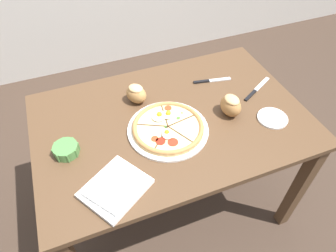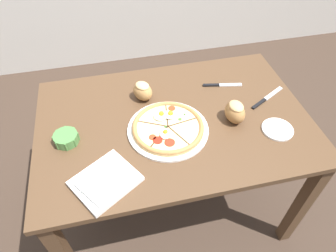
{
  "view_description": "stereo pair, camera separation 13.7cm",
  "coord_description": "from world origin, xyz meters",
  "px_view_note": "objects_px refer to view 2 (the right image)",
  "views": [
    {
      "loc": [
        -0.39,
        -0.95,
        1.8
      ],
      "look_at": [
        -0.05,
        -0.07,
        0.81
      ],
      "focal_mm": 32.0,
      "sensor_mm": 36.0,
      "label": 1
    },
    {
      "loc": [
        -0.26,
        -0.99,
        1.8
      ],
      "look_at": [
        -0.05,
        -0.07,
        0.81
      ],
      "focal_mm": 32.0,
      "sensor_mm": 36.0,
      "label": 2
    }
  ],
  "objects_px": {
    "side_saucer": "(277,129)",
    "bread_piece_near": "(143,91)",
    "pizza": "(168,128)",
    "dining_table": "(174,134)",
    "knife_main": "(267,98)",
    "bread_piece_mid": "(235,112)",
    "knife_spare": "(222,85)",
    "napkin_folded": "(105,180)",
    "ramekin_bowl": "(66,138)"
  },
  "relations": [
    {
      "from": "knife_spare",
      "to": "side_saucer",
      "type": "bearing_deg",
      "value": -58.57
    },
    {
      "from": "bread_piece_near",
      "to": "knife_spare",
      "type": "relative_size",
      "value": 0.65
    },
    {
      "from": "dining_table",
      "to": "bread_piece_mid",
      "type": "height_order",
      "value": "bread_piece_mid"
    },
    {
      "from": "dining_table",
      "to": "knife_main",
      "type": "relative_size",
      "value": 5.83
    },
    {
      "from": "bread_piece_near",
      "to": "side_saucer",
      "type": "xyz_separation_m",
      "value": [
        0.57,
        -0.36,
        -0.05
      ]
    },
    {
      "from": "dining_table",
      "to": "bread_piece_mid",
      "type": "distance_m",
      "value": 0.33
    },
    {
      "from": "knife_main",
      "to": "ramekin_bowl",
      "type": "bearing_deg",
      "value": 155.26
    },
    {
      "from": "knife_main",
      "to": "side_saucer",
      "type": "relative_size",
      "value": 1.55
    },
    {
      "from": "side_saucer",
      "to": "bread_piece_mid",
      "type": "bearing_deg",
      "value": 148.09
    },
    {
      "from": "bread_piece_near",
      "to": "dining_table",
      "type": "bearing_deg",
      "value": -56.6
    },
    {
      "from": "pizza",
      "to": "knife_main",
      "type": "distance_m",
      "value": 0.56
    },
    {
      "from": "dining_table",
      "to": "knife_spare",
      "type": "relative_size",
      "value": 6.21
    },
    {
      "from": "dining_table",
      "to": "bread_piece_mid",
      "type": "relative_size",
      "value": 10.32
    },
    {
      "from": "bread_piece_near",
      "to": "knife_spare",
      "type": "height_order",
      "value": "bread_piece_near"
    },
    {
      "from": "bread_piece_near",
      "to": "side_saucer",
      "type": "bearing_deg",
      "value": -32.19
    },
    {
      "from": "napkin_folded",
      "to": "bread_piece_mid",
      "type": "height_order",
      "value": "bread_piece_mid"
    },
    {
      "from": "pizza",
      "to": "napkin_folded",
      "type": "height_order",
      "value": "pizza"
    },
    {
      "from": "pizza",
      "to": "side_saucer",
      "type": "xyz_separation_m",
      "value": [
        0.5,
        -0.11,
        -0.01
      ]
    },
    {
      "from": "pizza",
      "to": "ramekin_bowl",
      "type": "xyz_separation_m",
      "value": [
        -0.46,
        0.03,
        0.01
      ]
    },
    {
      "from": "ramekin_bowl",
      "to": "knife_main",
      "type": "bearing_deg",
      "value": 3.98
    },
    {
      "from": "pizza",
      "to": "bread_piece_near",
      "type": "xyz_separation_m",
      "value": [
        -0.07,
        0.25,
        0.03
      ]
    },
    {
      "from": "ramekin_bowl",
      "to": "bread_piece_near",
      "type": "bearing_deg",
      "value": 29.16
    },
    {
      "from": "bread_piece_near",
      "to": "knife_spare",
      "type": "xyz_separation_m",
      "value": [
        0.43,
        0.01,
        -0.05
      ]
    },
    {
      "from": "bread_piece_mid",
      "to": "dining_table",
      "type": "bearing_deg",
      "value": 165.9
    },
    {
      "from": "napkin_folded",
      "to": "knife_main",
      "type": "height_order",
      "value": "napkin_folded"
    },
    {
      "from": "napkin_folded",
      "to": "bread_piece_mid",
      "type": "bearing_deg",
      "value": 19.12
    },
    {
      "from": "side_saucer",
      "to": "knife_spare",
      "type": "bearing_deg",
      "value": 110.63
    },
    {
      "from": "dining_table",
      "to": "pizza",
      "type": "xyz_separation_m",
      "value": [
        -0.05,
        -0.07,
        0.13
      ]
    },
    {
      "from": "pizza",
      "to": "bread_piece_near",
      "type": "relative_size",
      "value": 2.76
    },
    {
      "from": "napkin_folded",
      "to": "bread_piece_near",
      "type": "xyz_separation_m",
      "value": [
        0.23,
        0.47,
        0.04
      ]
    },
    {
      "from": "knife_spare",
      "to": "ramekin_bowl",
      "type": "bearing_deg",
      "value": -153.89
    },
    {
      "from": "dining_table",
      "to": "bread_piece_near",
      "type": "relative_size",
      "value": 9.59
    },
    {
      "from": "ramekin_bowl",
      "to": "side_saucer",
      "type": "xyz_separation_m",
      "value": [
        0.96,
        -0.15,
        -0.02
      ]
    },
    {
      "from": "bread_piece_mid",
      "to": "bread_piece_near",
      "type": "bearing_deg",
      "value": 147.69
    },
    {
      "from": "bread_piece_near",
      "to": "knife_main",
      "type": "relative_size",
      "value": 0.61
    },
    {
      "from": "ramekin_bowl",
      "to": "bread_piece_near",
      "type": "distance_m",
      "value": 0.44
    },
    {
      "from": "pizza",
      "to": "bread_piece_near",
      "type": "distance_m",
      "value": 0.26
    },
    {
      "from": "pizza",
      "to": "knife_spare",
      "type": "bearing_deg",
      "value": 35.62
    },
    {
      "from": "dining_table",
      "to": "knife_main",
      "type": "bearing_deg",
      "value": 4.29
    },
    {
      "from": "dining_table",
      "to": "bread_piece_mid",
      "type": "bearing_deg",
      "value": -14.1
    },
    {
      "from": "napkin_folded",
      "to": "side_saucer",
      "type": "distance_m",
      "value": 0.81
    },
    {
      "from": "napkin_folded",
      "to": "knife_spare",
      "type": "height_order",
      "value": "napkin_folded"
    },
    {
      "from": "knife_spare",
      "to": "side_saucer",
      "type": "relative_size",
      "value": 1.45
    },
    {
      "from": "side_saucer",
      "to": "bread_piece_near",
      "type": "bearing_deg",
      "value": 147.81
    },
    {
      "from": "bread_piece_mid",
      "to": "knife_main",
      "type": "relative_size",
      "value": 0.56
    },
    {
      "from": "bread_piece_near",
      "to": "side_saucer",
      "type": "height_order",
      "value": "bread_piece_near"
    },
    {
      "from": "knife_spare",
      "to": "napkin_folded",
      "type": "bearing_deg",
      "value": -133.44
    },
    {
      "from": "bread_piece_mid",
      "to": "knife_spare",
      "type": "bearing_deg",
      "value": 82.09
    },
    {
      "from": "napkin_folded",
      "to": "bread_piece_near",
      "type": "distance_m",
      "value": 0.52
    },
    {
      "from": "knife_main",
      "to": "knife_spare",
      "type": "relative_size",
      "value": 1.07
    }
  ]
}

